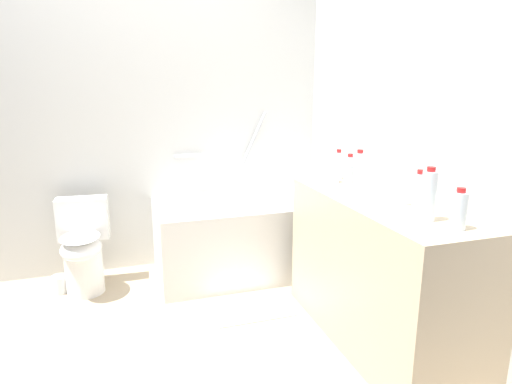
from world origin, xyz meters
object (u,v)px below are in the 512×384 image
Objects in this scene: water_bottle_0 at (359,170)px; drinking_glass_0 at (335,175)px; toilet at (83,248)px; sink_faucet at (413,190)px; sink_basin at (382,193)px; water_bottle_5 at (419,193)px; drinking_glass_1 at (350,177)px; bathtub at (246,234)px; bath_mat at (251,307)px; water_bottle_2 at (350,169)px; water_bottle_4 at (338,165)px; toilet_paper_roll at (60,284)px; water_bottle_3 at (459,210)px; water_bottle_1 at (429,196)px.

water_bottle_0 is 2.57× the size of drinking_glass_0.
toilet is 4.57× the size of sink_faucet.
sink_basin is 2.36× the size of sink_faucet.
water_bottle_5 reaches higher than toilet.
toilet is 6.95× the size of drinking_glass_1.
water_bottle_5 is at bearing -72.59° from bathtub.
bath_mat is at bearing 170.81° from drinking_glass_0.
water_bottle_4 reaches higher than water_bottle_2.
sink_faucet reaches higher than toilet.
drinking_glass_0 is at bearing -22.21° from toilet_paper_roll.
water_bottle_4 is (0.01, 1.13, 0.01)m from water_bottle_3.
toilet is 2.05m from water_bottle_0.
toilet is 2.32m from sink_faucet.
bath_mat is at bearing 138.41° from sink_basin.
bath_mat is (-0.61, 0.86, -0.97)m from water_bottle_5.
water_bottle_4 is 0.13m from drinking_glass_0.
water_bottle_0 is 1.19m from bath_mat.
water_bottle_1 is at bearing -59.33° from bath_mat.
bathtub is at bearing 119.91° from drinking_glass_1.
water_bottle_1 reaches higher than water_bottle_4.
water_bottle_1 is (1.67, -1.62, 0.66)m from toilet.
sink_faucet is 1.64× the size of drinking_glass_0.
water_bottle_0 is 0.10m from drinking_glass_1.
sink_basin is 0.30m from water_bottle_0.
water_bottle_2 is at bearing 87.37° from water_bottle_5.
bath_mat is at bearing 163.08° from drinking_glass_1.
water_bottle_2 is 0.09m from drinking_glass_1.
bathtub reaches higher than drinking_glass_0.
water_bottle_5 reaches higher than drinking_glass_1.
water_bottle_0 is 1.25× the size of water_bottle_3.
sink_faucet reaches higher than toilet_paper_roll.
drinking_glass_1 is at bearing -117.80° from water_bottle_2.
bathtub reaches higher than water_bottle_5.
bathtub reaches higher than water_bottle_1.
toilet is at bearing 154.13° from drinking_glass_1.
toilet is 3.11× the size of water_bottle_5.
water_bottle_2 is (0.02, 0.15, -0.02)m from water_bottle_0.
bath_mat is (-0.15, -0.62, -0.31)m from bathtub.
water_bottle_4 is 2.21m from toilet_paper_roll.
sink_basin is 1.50× the size of water_bottle_0.
water_bottle_3 is at bearing -60.95° from bath_mat.
water_bottle_1 reaches higher than bath_mat.
drinking_glass_1 is (-0.00, 0.68, -0.05)m from water_bottle_5.
water_bottle_5 reaches higher than water_bottle_4.
sink_basin reaches higher than toilet_paper_roll.
toilet is 3.64× the size of water_bottle_2.
water_bottle_1 is 0.89m from drinking_glass_0.
sink_basin reaches higher than bath_mat.
sink_basin is 0.58m from water_bottle_3.
sink_basin is 1.77× the size of water_bottle_4.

